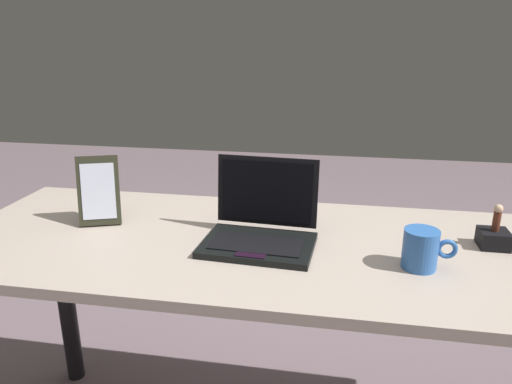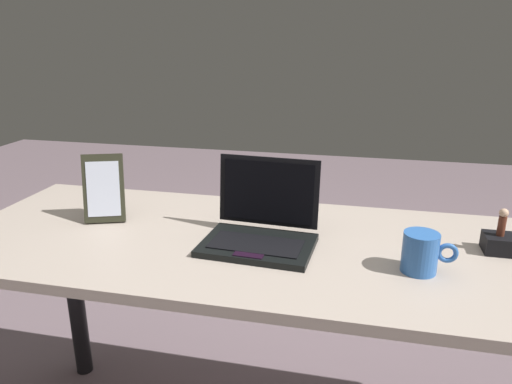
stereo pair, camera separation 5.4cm
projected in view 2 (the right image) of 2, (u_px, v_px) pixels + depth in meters
name	position (u px, v px, depth m)	size (l,w,h in m)	color
desk	(286.00, 281.00, 1.26)	(1.79, 0.65, 0.75)	#A7988B
laptop_front	(261.00, 228.00, 1.21)	(0.29, 0.23, 0.21)	black
photo_frame	(104.00, 189.00, 1.34)	(0.12, 0.09, 0.19)	#28281B
figurine_stand	(499.00, 244.00, 1.17)	(0.07, 0.07, 0.04)	black
figurine	(502.00, 221.00, 1.15)	(0.02, 0.02, 0.07)	#532518
coffee_mug	(421.00, 252.00, 1.06)	(0.12, 0.08, 0.09)	#2E61AE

